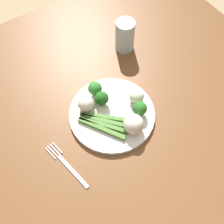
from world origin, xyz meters
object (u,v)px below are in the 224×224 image
object	(u,v)px
broccoli_back_right	(102,98)
water_glass	(125,36)
cauliflower_near_fork	(137,96)
dining_table	(115,120)
plate	(112,114)
broccoli_near_center	(140,109)
cauliflower_right	(133,124)
cauliflower_front_left	(86,104)
asparagus_bundle	(104,123)
fork	(67,165)
broccoli_outer_edge	(95,89)

from	to	relation	value
broccoli_back_right	water_glass	size ratio (longest dim) A/B	0.46
broccoli_back_right	cauliflower_near_fork	world-z (taller)	broccoli_back_right
dining_table	plate	bearing A→B (deg)	-135.38
broccoli_near_center	cauliflower_right	world-z (taller)	cauliflower_right
cauliflower_near_fork	cauliflower_front_left	bearing A→B (deg)	156.91
cauliflower_right	water_glass	distance (m)	0.33
asparagus_bundle	cauliflower_front_left	distance (m)	0.08
water_glass	fork	bearing A→B (deg)	-144.39
asparagus_bundle	broccoli_outer_edge	size ratio (longest dim) A/B	2.76
asparagus_bundle	fork	size ratio (longest dim) A/B	0.87
cauliflower_right	fork	bearing A→B (deg)	176.11
broccoli_outer_edge	broccoli_near_center	distance (m)	0.15
dining_table	broccoli_back_right	bearing A→B (deg)	158.31
asparagus_bundle	water_glass	bearing A→B (deg)	95.05
broccoli_near_center	cauliflower_near_fork	size ratio (longest dim) A/B	1.11
broccoli_near_center	broccoli_back_right	xyz separation A→B (m)	(-0.07, 0.09, 0.00)
broccoli_back_right	fork	bearing A→B (deg)	-149.55
broccoli_near_center	water_glass	xyz separation A→B (m)	(0.12, 0.25, 0.01)
plate	asparagus_bundle	xyz separation A→B (m)	(-0.04, -0.02, 0.01)
cauliflower_right	plate	bearing A→B (deg)	105.34
asparagus_bundle	broccoli_outer_edge	bearing A→B (deg)	122.03
asparagus_bundle	broccoli_near_center	distance (m)	0.11
cauliflower_front_left	water_glass	xyz separation A→B (m)	(0.24, 0.15, 0.02)
dining_table	cauliflower_right	distance (m)	0.18
plate	cauliflower_right	xyz separation A→B (m)	(0.02, -0.08, 0.04)
plate	cauliflower_front_left	distance (m)	0.08
asparagus_bundle	broccoli_near_center	size ratio (longest dim) A/B	2.88
asparagus_bundle	cauliflower_front_left	xyz separation A→B (m)	(-0.01, 0.07, 0.02)
broccoli_outer_edge	fork	bearing A→B (deg)	-141.21
plate	water_glass	world-z (taller)	water_glass
broccoli_back_right	cauliflower_right	bearing A→B (deg)	-76.57
asparagus_bundle	fork	world-z (taller)	asparagus_bundle
cauliflower_right	cauliflower_near_fork	size ratio (longest dim) A/B	1.28
cauliflower_front_left	water_glass	bearing A→B (deg)	31.89
broccoli_near_center	water_glass	world-z (taller)	water_glass
cauliflower_front_left	cauliflower_near_fork	xyz separation A→B (m)	(0.14, -0.06, -0.00)
plate	broccoli_near_center	size ratio (longest dim) A/B	5.10
cauliflower_front_left	fork	world-z (taller)	cauliflower_front_left
dining_table	fork	xyz separation A→B (m)	(-0.22, -0.09, 0.10)
broccoli_outer_edge	water_glass	distance (m)	0.23
broccoli_outer_edge	dining_table	bearing A→B (deg)	-57.13
broccoli_outer_edge	water_glass	size ratio (longest dim) A/B	0.47
cauliflower_front_left	water_glass	distance (m)	0.28
broccoli_outer_edge	broccoli_near_center	bearing A→B (deg)	-60.90
broccoli_outer_edge	fork	xyz separation A→B (m)	(-0.18, -0.15, -0.04)
broccoli_near_center	broccoli_back_right	bearing A→B (deg)	129.45
dining_table	cauliflower_near_fork	world-z (taller)	cauliflower_near_fork
cauliflower_right	fork	xyz separation A→B (m)	(-0.21, 0.01, -0.04)
water_glass	plate	bearing A→B (deg)	-132.21
dining_table	cauliflower_front_left	size ratio (longest dim) A/B	23.30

